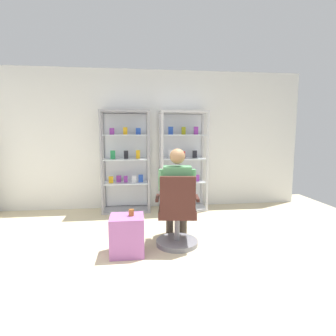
% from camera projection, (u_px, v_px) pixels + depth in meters
% --- Properties ---
extents(ground_plane, '(7.20, 7.20, 0.00)m').
position_uv_depth(ground_plane, '(176.00, 289.00, 2.56)').
color(ground_plane, '#C6B793').
extents(back_wall, '(6.00, 0.10, 2.70)m').
position_uv_depth(back_wall, '(154.00, 140.00, 5.34)').
color(back_wall, silver).
rests_on(back_wall, ground).
extents(display_cabinet_left, '(0.90, 0.45, 1.90)m').
position_uv_depth(display_cabinet_left, '(126.00, 161.00, 5.09)').
color(display_cabinet_left, gray).
rests_on(display_cabinet_left, ground).
extents(display_cabinet_right, '(0.90, 0.45, 1.90)m').
position_uv_depth(display_cabinet_right, '(183.00, 160.00, 5.22)').
color(display_cabinet_right, '#B7B7BC').
rests_on(display_cabinet_right, ground).
extents(office_chair, '(0.59, 0.56, 0.96)m').
position_uv_depth(office_chair, '(177.00, 217.00, 3.48)').
color(office_chair, slate).
rests_on(office_chair, ground).
extents(seated_shopkeeper, '(0.53, 0.60, 1.29)m').
position_uv_depth(seated_shopkeeper, '(177.00, 191.00, 3.60)').
color(seated_shopkeeper, '#3F382D').
rests_on(seated_shopkeeper, ground).
extents(storage_crate, '(0.41, 0.37, 0.48)m').
position_uv_depth(storage_crate, '(127.00, 235.00, 3.28)').
color(storage_crate, '#9E599E').
rests_on(storage_crate, ground).
extents(tea_glass, '(0.07, 0.07, 0.08)m').
position_uv_depth(tea_glass, '(131.00, 213.00, 3.26)').
color(tea_glass, brown).
rests_on(tea_glass, storage_crate).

